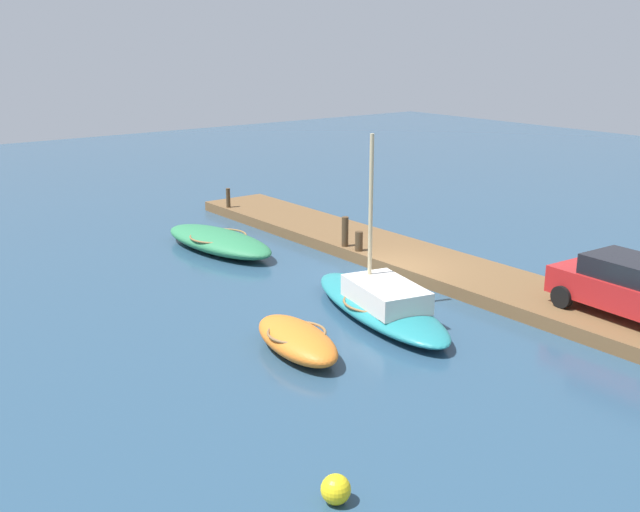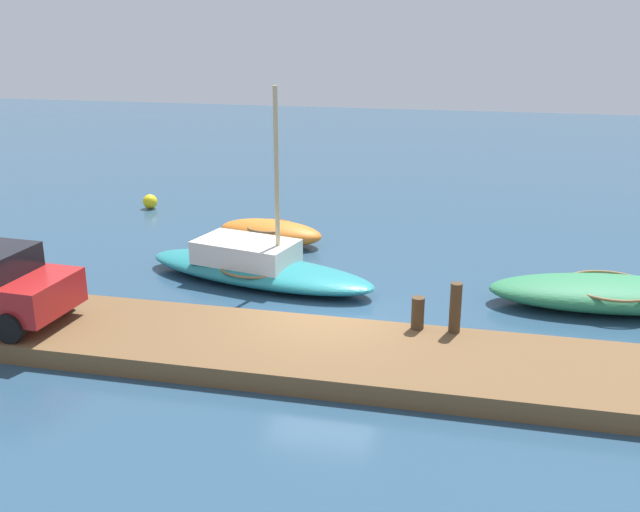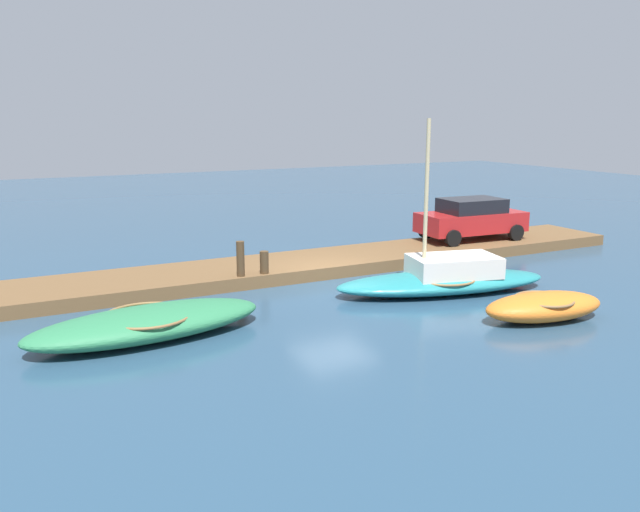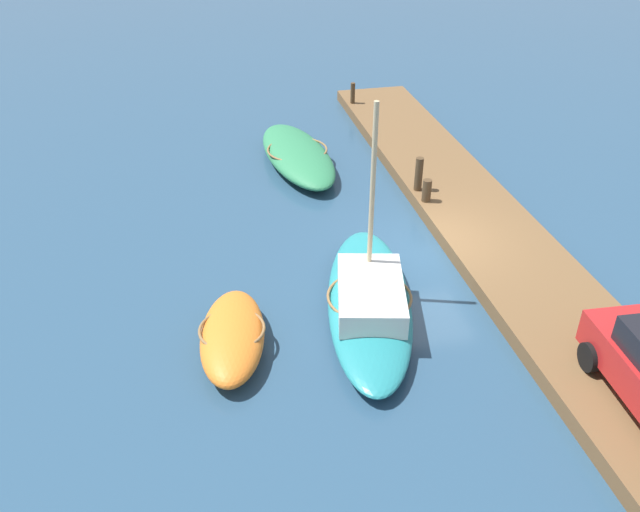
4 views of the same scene
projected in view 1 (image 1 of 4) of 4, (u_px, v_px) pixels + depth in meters
ground_plane at (387, 279)px, 25.03m from camera, size 84.00×84.00×0.00m
dock_platform at (427, 264)px, 26.05m from camera, size 25.72×3.03×0.41m
rowboat_orange at (297, 339)px, 19.09m from camera, size 3.58×1.96×0.74m
motorboat_green at (218, 241)px, 28.31m from camera, size 5.94×2.64×0.75m
sailboat_teal at (381, 303)px, 21.54m from camera, size 6.96×3.46×5.19m
mooring_post_west at (359, 241)px, 26.79m from camera, size 0.28×0.28×0.71m
mooring_post_mid_west at (345, 232)px, 27.33m from camera, size 0.25×0.25×1.10m
mooring_post_mid_east at (228, 198)px, 33.62m from camera, size 0.19×0.19×0.86m
parked_car at (631, 287)px, 20.34m from camera, size 4.37×2.27×1.64m
marker_buoy at (336, 489)px, 12.96m from camera, size 0.53×0.53×0.53m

